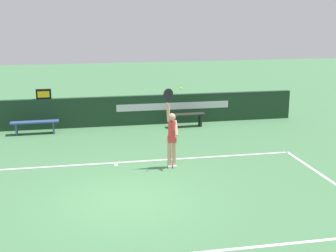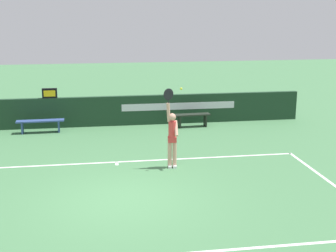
% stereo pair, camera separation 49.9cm
% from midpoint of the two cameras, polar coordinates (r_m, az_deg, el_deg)
% --- Properties ---
extents(ground_plane, '(60.00, 60.00, 0.00)m').
position_cam_midpoint_polar(ground_plane, '(11.74, -6.35, -8.77)').
color(ground_plane, '#44784A').
extents(court_lines, '(11.24, 5.83, 0.00)m').
position_cam_midpoint_polar(court_lines, '(11.76, -6.35, -8.73)').
color(court_lines, white).
rests_on(court_lines, ground).
extents(back_wall, '(15.50, 0.20, 1.18)m').
position_cam_midpoint_polar(back_wall, '(18.78, -8.38, 1.74)').
color(back_wall, '#1A3723').
rests_on(back_wall, ground).
extents(speed_display, '(0.56, 0.14, 0.38)m').
position_cam_midpoint_polar(speed_display, '(18.67, -15.53, 3.73)').
color(speed_display, black).
rests_on(speed_display, back_wall).
extents(tennis_player, '(0.44, 0.40, 2.37)m').
position_cam_midpoint_polar(tennis_player, '(13.63, -0.59, -1.15)').
color(tennis_player, tan).
rests_on(tennis_player, ground).
extents(tennis_ball, '(0.07, 0.07, 0.07)m').
position_cam_midpoint_polar(tennis_ball, '(13.20, 0.50, 4.53)').
color(tennis_ball, '#CFDC2D').
extents(courtside_bench_near, '(1.76, 0.40, 0.48)m').
position_cam_midpoint_polar(courtside_bench_near, '(18.21, -16.53, 0.21)').
color(courtside_bench_near, '#324A87').
rests_on(courtside_bench_near, ground).
extents(courtside_bench_far, '(1.39, 0.43, 0.52)m').
position_cam_midpoint_polar(courtside_bench_far, '(18.54, 1.60, 1.08)').
color(courtside_bench_far, black).
rests_on(courtside_bench_far, ground).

